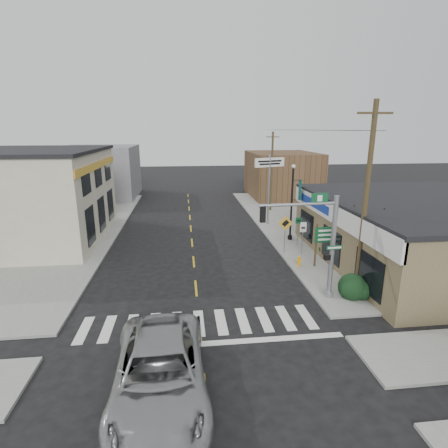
{
  "coord_description": "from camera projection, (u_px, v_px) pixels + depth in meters",
  "views": [
    {
      "loc": [
        -0.48,
        -13.62,
        8.44
      ],
      "look_at": [
        1.89,
        6.93,
        2.8
      ],
      "focal_mm": 28.0,
      "sensor_mm": 36.0,
      "label": 1
    }
  ],
  "objects": [
    {
      "name": "dance_center_sign",
      "position": [
        269.0,
        172.0,
        30.37
      ],
      "size": [
        2.91,
        0.18,
        6.18
      ],
      "rotation": [
        0.0,
        0.0,
        0.34
      ],
      "color": "gray",
      "rests_on": "sidewalk_right"
    },
    {
      "name": "guide_sign",
      "position": [
        327.0,
        239.0,
        21.5
      ],
      "size": [
        1.56,
        0.13,
        2.74
      ],
      "rotation": [
        0.0,
        0.0,
        0.05
      ],
      "color": "#483921",
      "rests_on": "sidewalk_right"
    },
    {
      "name": "ped_crossing_sign",
      "position": [
        285.0,
        228.0,
        23.8
      ],
      "size": [
        1.03,
        0.07,
        2.64
      ],
      "rotation": [
        0.0,
        0.0,
        -0.14
      ],
      "color": "gray",
      "rests_on": "sidewalk_right"
    },
    {
      "name": "suv",
      "position": [
        160.0,
        372.0,
        11.21
      ],
      "size": [
        3.19,
        6.56,
        1.8
      ],
      "primitive_type": "imported",
      "rotation": [
        0.0,
        0.0,
        0.03
      ],
      "color": "#999C9E",
      "rests_on": "ground"
    },
    {
      "name": "lamp_post",
      "position": [
        293.0,
        197.0,
        26.35
      ],
      "size": [
        0.75,
        0.59,
        5.8
      ],
      "rotation": [
        0.0,
        0.0,
        -0.11
      ],
      "color": "black",
      "rests_on": "sidewalk_right"
    },
    {
      "name": "center_line",
      "position": [
        194.0,
        262.0,
        22.99
      ],
      "size": [
        0.12,
        56.0,
        0.01
      ],
      "primitive_type": "cube",
      "color": "gold",
      "rests_on": "ground"
    },
    {
      "name": "shrub_front",
      "position": [
        352.0,
        287.0,
        17.77
      ],
      "size": [
        1.42,
        1.42,
        1.06
      ],
      "primitive_type": "ellipsoid",
      "color": "#193513",
      "rests_on": "sidewalk_right"
    },
    {
      "name": "left_building",
      "position": [
        18.0,
        198.0,
        26.41
      ],
      "size": [
        12.0,
        12.0,
        6.8
      ],
      "primitive_type": "cube",
      "color": "beige",
      "rests_on": "ground"
    },
    {
      "name": "utility_pole_far",
      "position": [
        272.0,
        171.0,
        36.04
      ],
      "size": [
        1.4,
        0.21,
        8.07
      ],
      "rotation": [
        0.0,
        0.0,
        0.12
      ],
      "color": "#433522",
      "rests_on": "sidewalk_right"
    },
    {
      "name": "thrift_store",
      "position": [
        423.0,
        234.0,
        22.16
      ],
      "size": [
        12.0,
        14.0,
        4.0
      ],
      "primitive_type": "cube",
      "color": "#736445",
      "rests_on": "ground"
    },
    {
      "name": "bldg_distant_right",
      "position": [
        282.0,
        175.0,
        44.67
      ],
      "size": [
        8.0,
        10.0,
        5.6
      ],
      "primitive_type": "cube",
      "color": "brown",
      "rests_on": "ground"
    },
    {
      "name": "utility_pole_near",
      "position": [
        366.0,
        199.0,
        17.32
      ],
      "size": [
        1.68,
        0.25,
        9.66
      ],
      "rotation": [
        0.0,
        0.0,
        -0.07
      ],
      "color": "#4C3A21",
      "rests_on": "sidewalk_right"
    },
    {
      "name": "sidewalk_left",
      "position": [
        74.0,
        242.0,
        26.77
      ],
      "size": [
        6.0,
        38.0,
        0.13
      ],
      "primitive_type": "cube",
      "color": "gray",
      "rests_on": "ground"
    },
    {
      "name": "ground",
      "position": [
        199.0,
        328.0,
        15.32
      ],
      "size": [
        140.0,
        140.0,
        0.0
      ],
      "primitive_type": "plane",
      "color": "black",
      "rests_on": "ground"
    },
    {
      "name": "sidewalk_right",
      "position": [
        301.0,
        234.0,
        28.76
      ],
      "size": [
        6.0,
        38.0,
        0.13
      ],
      "primitive_type": "cube",
      "color": "gray",
      "rests_on": "ground"
    },
    {
      "name": "bldg_distant_left",
      "position": [
        100.0,
        172.0,
        43.93
      ],
      "size": [
        9.0,
        10.0,
        6.4
      ],
      "primitive_type": "cube",
      "color": "slate",
      "rests_on": "ground"
    },
    {
      "name": "traffic_signal_pole",
      "position": [
        321.0,
        237.0,
        17.07
      ],
      "size": [
        4.26,
        0.36,
        5.39
      ],
      "rotation": [
        0.0,
        0.0,
        0.07
      ],
      "color": "gray",
      "rests_on": "sidewalk_right"
    },
    {
      "name": "crosswalk",
      "position": [
        199.0,
        323.0,
        15.71
      ],
      "size": [
        11.0,
        2.2,
        0.01
      ],
      "primitive_type": "cube",
      "color": "silver",
      "rests_on": "ground"
    },
    {
      "name": "shrub_back",
      "position": [
        328.0,
        249.0,
        23.64
      ],
      "size": [
        1.21,
        1.21,
        0.91
      ],
      "primitive_type": "ellipsoid",
      "color": "black",
      "rests_on": "sidewalk_right"
    },
    {
      "name": "fire_hydrant",
      "position": [
        299.0,
        261.0,
        21.89
      ],
      "size": [
        0.2,
        0.2,
        0.62
      ],
      "rotation": [
        0.0,
        0.0,
        -0.31
      ],
      "color": "#EA9300",
      "rests_on": "sidewalk_right"
    },
    {
      "name": "bare_tree",
      "position": [
        369.0,
        212.0,
        19.34
      ],
      "size": [
        2.46,
        2.46,
        4.93
      ],
      "rotation": [
        0.0,
        0.0,
        -0.3
      ],
      "color": "black",
      "rests_on": "sidewalk_right"
    }
  ]
}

